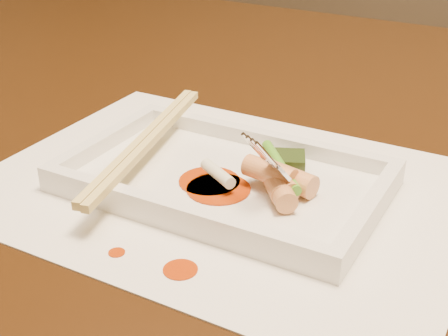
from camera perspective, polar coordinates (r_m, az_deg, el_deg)
The scene contains 22 objects.
table at distance 0.74m, azimuth 0.95°, elevation -1.48°, with size 1.40×0.90×0.75m.
placemat at distance 0.52m, azimuth -0.00°, elevation -1.82°, with size 0.40×0.30×0.00m, color white.
sauce_splatter_a at distance 0.43m, azimuth -4.01°, elevation -9.25°, with size 0.02×0.02×0.00m, color #AC3205.
sauce_splatter_b at distance 0.45m, azimuth -9.79°, elevation -7.62°, with size 0.01×0.01×0.00m, color #AC3205.
plate_base at distance 0.52m, azimuth 0.00°, elevation -1.36°, with size 0.26×0.16×0.01m, color white.
plate_rim_far at distance 0.58m, azimuth 3.58°, elevation 2.71°, with size 0.26×0.01×0.01m, color white.
plate_rim_near at distance 0.46m, azimuth -4.47°, elevation -4.04°, with size 0.26×0.01×0.01m, color white.
plate_rim_left at distance 0.58m, azimuth -10.78°, elevation 2.47°, with size 0.01×0.14×0.01m, color white.
plate_rim_right at distance 0.48m, azimuth 13.18°, elevation -3.66°, with size 0.01×0.14×0.01m, color white.
veg_piece at distance 0.53m, azimuth 5.37°, elevation 0.65°, with size 0.04×0.03×0.01m, color black.
scallion_white at distance 0.50m, azimuth -0.57°, elevation -0.49°, with size 0.01×0.01×0.04m, color #EAEACC.
scallion_green at distance 0.51m, azimuth 5.19°, elevation 0.15°, with size 0.01×0.01×0.09m, color #3D8F17.
chopstick_a at distance 0.55m, azimuth -7.47°, elevation 2.59°, with size 0.01×0.24×0.01m, color #DDC56E.
chopstick_b at distance 0.55m, azimuth -6.79°, elevation 2.43°, with size 0.01×0.24×0.01m, color #DDC56E.
fork at distance 0.48m, azimuth 8.47°, elevation 5.82°, with size 0.09×0.10×0.14m, color silver, non-canonical shape.
sauce_blob_0 at distance 0.51m, azimuth -1.34°, elevation -1.21°, with size 0.05×0.05×0.00m, color #AC3205.
sauce_blob_1 at distance 0.50m, azimuth -0.49°, elevation -1.92°, with size 0.05×0.05×0.00m, color #AC3205.
rice_cake_0 at distance 0.49m, azimuth 5.10°, elevation -1.31°, with size 0.02×0.02×0.04m, color #E5AD6B.
rice_cake_1 at distance 0.50m, azimuth 6.03°, elevation -1.01°, with size 0.02×0.02×0.04m, color #E5AD6B.
rice_cake_2 at distance 0.50m, azimuth 4.19°, elevation -0.40°, with size 0.02×0.02×0.04m, color #E5AD6B.
rice_cake_3 at distance 0.49m, azimuth 5.03°, elevation -1.80°, with size 0.02×0.02×0.05m, color #E5AD6B.
rice_cake_4 at distance 0.50m, azimuth 4.65°, elevation -1.22°, with size 0.02×0.02×0.05m, color #E5AD6B.
Camera 1 is at (0.30, -0.57, 1.01)m, focal length 50.00 mm.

